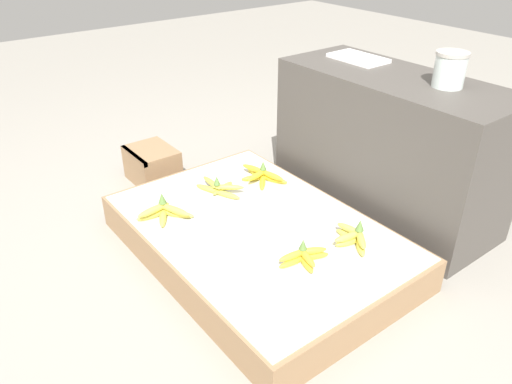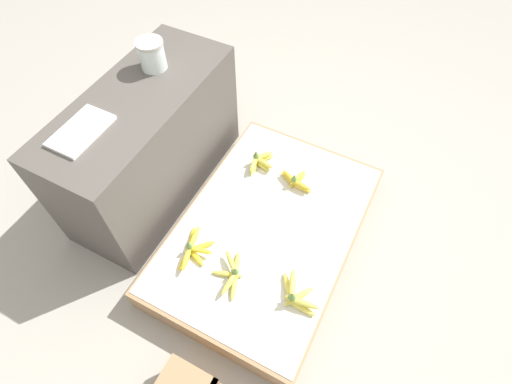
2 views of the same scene
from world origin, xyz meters
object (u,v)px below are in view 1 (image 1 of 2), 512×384
(wooden_crate, at_px, (152,165))
(glass_jar, at_px, (450,69))
(foam_tray_white, at_px, (358,58))
(banana_bunch_back_left, at_px, (262,175))
(banana_bunch_middle_left, at_px, (219,188))
(banana_bunch_front_left, at_px, (164,212))
(banana_bunch_back_midleft, at_px, (353,237))
(banana_bunch_middle_midleft, at_px, (304,256))

(wooden_crate, distance_m, glass_jar, 1.61)
(foam_tray_white, bearing_deg, glass_jar, -2.24)
(wooden_crate, xyz_separation_m, banana_bunch_back_left, (0.60, 0.31, 0.09))
(banana_bunch_middle_left, bearing_deg, banana_bunch_front_left, -83.02)
(banana_bunch_middle_left, height_order, banana_bunch_back_left, banana_bunch_back_left)
(banana_bunch_middle_left, distance_m, foam_tray_white, 0.95)
(banana_bunch_front_left, bearing_deg, foam_tray_white, 87.00)
(banana_bunch_front_left, bearing_deg, wooden_crate, 158.05)
(banana_bunch_back_midleft, bearing_deg, banana_bunch_middle_left, -163.79)
(wooden_crate, xyz_separation_m, banana_bunch_back_midleft, (1.26, 0.27, 0.09))
(banana_bunch_back_left, distance_m, banana_bunch_back_midleft, 0.66)
(glass_jar, xyz_separation_m, foam_tray_white, (-0.52, 0.02, -0.07))
(banana_bunch_front_left, distance_m, foam_tray_white, 1.22)
(wooden_crate, distance_m, banana_bunch_back_midleft, 1.29)
(banana_bunch_back_left, bearing_deg, banana_bunch_middle_left, -96.25)
(banana_bunch_back_left, bearing_deg, banana_bunch_middle_midleft, -24.45)
(banana_bunch_front_left, xyz_separation_m, glass_jar, (0.58, 1.09, 0.58))
(wooden_crate, xyz_separation_m, foam_tray_white, (0.68, 0.86, 0.60))
(banana_bunch_front_left, height_order, banana_bunch_middle_midleft, banana_bunch_front_left)
(banana_bunch_middle_left, xyz_separation_m, glass_jar, (0.62, 0.77, 0.58))
(banana_bunch_back_left, distance_m, foam_tray_white, 0.76)
(banana_bunch_back_midleft, bearing_deg, banana_bunch_front_left, -141.32)
(banana_bunch_middle_left, relative_size, banana_bunch_middle_midleft, 1.15)
(banana_bunch_middle_midleft, relative_size, foam_tray_white, 0.76)
(banana_bunch_back_left, bearing_deg, glass_jar, 41.86)
(wooden_crate, distance_m, foam_tray_white, 1.25)
(banana_bunch_front_left, height_order, glass_jar, glass_jar)
(banana_bunch_middle_midleft, bearing_deg, banana_bunch_front_left, -156.04)
(banana_bunch_back_left, bearing_deg, wooden_crate, -153.11)
(wooden_crate, relative_size, banana_bunch_middle_left, 1.16)
(banana_bunch_back_left, relative_size, foam_tray_white, 0.90)
(banana_bunch_middle_midleft, height_order, foam_tray_white, foam_tray_white)
(banana_bunch_back_midleft, xyz_separation_m, foam_tray_white, (-0.59, 0.59, 0.51))
(banana_bunch_middle_left, height_order, foam_tray_white, foam_tray_white)
(foam_tray_white, bearing_deg, banana_bunch_back_left, -97.29)
(banana_bunch_middle_left, bearing_deg, banana_bunch_back_midleft, 16.21)
(banana_bunch_back_midleft, bearing_deg, banana_bunch_middle_midleft, -97.39)
(foam_tray_white, bearing_deg, wooden_crate, -128.21)
(banana_bunch_back_midleft, relative_size, foam_tray_white, 0.73)
(banana_bunch_front_left, distance_m, banana_bunch_back_midleft, 0.82)
(banana_bunch_middle_left, distance_m, banana_bunch_middle_midleft, 0.65)
(glass_jar, bearing_deg, banana_bunch_middle_left, -128.79)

